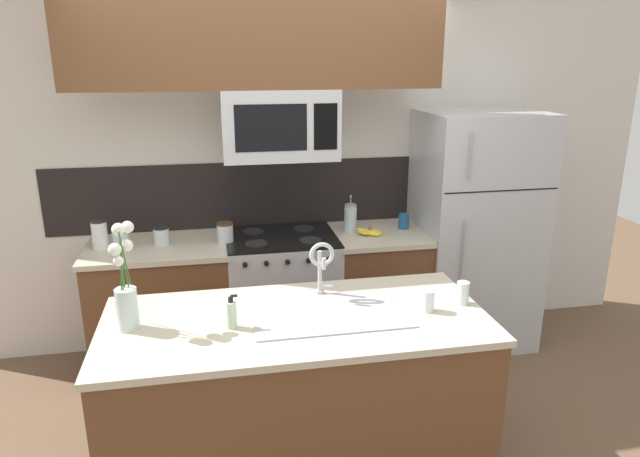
{
  "coord_description": "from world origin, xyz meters",
  "views": [
    {
      "loc": [
        -0.45,
        -2.84,
        2.14
      ],
      "look_at": [
        0.15,
        0.27,
        1.16
      ],
      "focal_mm": 32.0,
      "sensor_mm": 36.0,
      "label": 1
    }
  ],
  "objects": [
    {
      "name": "coffee_tin",
      "position": [
        0.91,
        0.95,
        0.97
      ],
      "size": [
        0.08,
        0.08,
        0.11
      ],
      "primitive_type": "cylinder",
      "color": "#1E5184",
      "rests_on": "back_counter_right"
    },
    {
      "name": "upper_cabinet_band",
      "position": [
        -0.13,
        0.85,
        2.22
      ],
      "size": [
        2.31,
        0.34,
        0.6
      ],
      "primitive_type": "cube",
      "color": "brown"
    },
    {
      "name": "dish_soap_bottle",
      "position": [
        -0.4,
        -0.4,
        0.98
      ],
      "size": [
        0.06,
        0.05,
        0.16
      ],
      "color": "beige",
      "rests_on": "island_counter"
    },
    {
      "name": "flower_vase",
      "position": [
        -0.87,
        -0.31,
        1.08
      ],
      "size": [
        0.11,
        0.15,
        0.5
      ],
      "color": "silver",
      "rests_on": "island_counter"
    },
    {
      "name": "rear_partition",
      "position": [
        0.3,
        1.28,
        1.3
      ],
      "size": [
        5.2,
        0.1,
        2.6
      ],
      "primitive_type": "cube",
      "color": "silver",
      "rests_on": "ground"
    },
    {
      "name": "storage_jar_tall",
      "position": [
        -1.19,
        0.9,
        1.01
      ],
      "size": [
        0.1,
        0.1,
        0.2
      ],
      "color": "silver",
      "rests_on": "back_counter_left"
    },
    {
      "name": "sink_faucet",
      "position": [
        0.08,
        -0.13,
        1.11
      ],
      "size": [
        0.14,
        0.14,
        0.31
      ],
      "color": "#B7BABF",
      "rests_on": "island_counter"
    },
    {
      "name": "refrigerator",
      "position": [
        1.45,
        0.92,
        0.87
      ],
      "size": [
        0.85,
        0.74,
        1.75
      ],
      "color": "#B7BABF",
      "rests_on": "ground"
    },
    {
      "name": "storage_jar_short",
      "position": [
        -0.8,
        0.92,
        0.97
      ],
      "size": [
        0.1,
        0.1,
        0.12
      ],
      "color": "silver",
      "rests_on": "back_counter_left"
    },
    {
      "name": "stove_range",
      "position": [
        0.0,
        0.9,
        0.46
      ],
      "size": [
        0.76,
        0.64,
        0.93
      ],
      "color": "#B7BABF",
      "rests_on": "ground"
    },
    {
      "name": "microwave",
      "position": [
        0.0,
        0.88,
        1.7
      ],
      "size": [
        0.74,
        0.4,
        0.45
      ],
      "color": "#B7BABF"
    },
    {
      "name": "storage_jar_squat",
      "position": [
        -0.38,
        0.86,
        0.98
      ],
      "size": [
        0.11,
        0.11,
        0.14
      ],
      "color": "silver",
      "rests_on": "back_counter_left"
    },
    {
      "name": "splash_band",
      "position": [
        0.0,
        1.22,
        1.15
      ],
      "size": [
        3.22,
        0.01,
        0.48
      ],
      "primitive_type": "cube",
      "color": "black",
      "rests_on": "rear_partition"
    },
    {
      "name": "french_press",
      "position": [
        0.51,
        0.96,
        1.01
      ],
      "size": [
        0.09,
        0.09,
        0.27
      ],
      "color": "silver",
      "rests_on": "back_counter_right"
    },
    {
      "name": "island_counter",
      "position": [
        -0.08,
        -0.35,
        0.46
      ],
      "size": [
        1.87,
        0.85,
        0.91
      ],
      "color": "brown",
      "rests_on": "ground"
    },
    {
      "name": "back_counter_left",
      "position": [
        -0.83,
        0.9,
        0.46
      ],
      "size": [
        0.94,
        0.65,
        0.91
      ],
      "color": "brown",
      "rests_on": "ground"
    },
    {
      "name": "banana_bunch",
      "position": [
        0.62,
        0.84,
        0.93
      ],
      "size": [
        0.19,
        0.15,
        0.08
      ],
      "color": "yellow",
      "rests_on": "back_counter_right"
    },
    {
      "name": "ground_plane",
      "position": [
        0.0,
        0.0,
        0.0
      ],
      "size": [
        10.0,
        10.0,
        0.0
      ],
      "primitive_type": "plane",
      "color": "brown"
    },
    {
      "name": "drinking_glass",
      "position": [
        0.57,
        -0.4,
        0.96
      ],
      "size": [
        0.07,
        0.07,
        0.11
      ],
      "color": "silver",
      "rests_on": "island_counter"
    },
    {
      "name": "spare_glass",
      "position": [
        0.77,
        -0.35,
        0.97
      ],
      "size": [
        0.06,
        0.06,
        0.12
      ],
      "color": "silver",
      "rests_on": "island_counter"
    },
    {
      "name": "kitchen_sink",
      "position": [
        0.08,
        -0.35,
        0.84
      ],
      "size": [
        0.76,
        0.44,
        0.16
      ],
      "color": "#ADAFB5",
      "rests_on": "island_counter"
    },
    {
      "name": "storage_jar_medium",
      "position": [
        -1.06,
        0.9,
        0.97
      ],
      "size": [
        0.1,
        0.1,
        0.12
      ],
      "color": "silver",
      "rests_on": "back_counter_left"
    },
    {
      "name": "back_counter_right",
      "position": [
        0.7,
        0.9,
        0.46
      ],
      "size": [
        0.67,
        0.65,
        0.91
      ],
      "color": "brown",
      "rests_on": "ground"
    }
  ]
}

